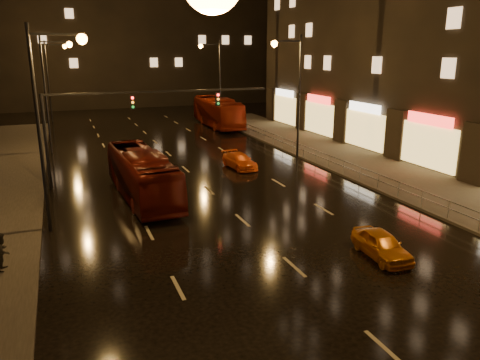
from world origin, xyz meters
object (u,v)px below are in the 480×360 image
object	(u,v)px
taxi_near	(381,245)
bus_red	(142,175)
taxi_far	(239,161)
bus_curb	(218,112)
pedestrian_b	(2,251)

from	to	relation	value
taxi_near	bus_red	bearing A→B (deg)	128.95
taxi_near	taxi_far	xyz separation A→B (m)	(0.00, 17.39, -0.02)
taxi_near	taxi_far	bearing A→B (deg)	95.33
taxi_far	bus_curb	bearing A→B (deg)	70.87
bus_red	taxi_far	distance (m)	9.68
bus_red	taxi_near	world-z (taller)	bus_red
bus_red	pedestrian_b	bearing A→B (deg)	-133.65
taxi_near	pedestrian_b	distance (m)	15.89
taxi_far	pedestrian_b	xyz separation A→B (m)	(-15.30, -13.11, 0.37)
bus_curb	taxi_far	distance (m)	20.97
bus_red	taxi_near	xyz separation A→B (m)	(8.27, -12.45, -0.88)
taxi_far	pedestrian_b	bearing A→B (deg)	-144.72
taxi_near	pedestrian_b	world-z (taller)	pedestrian_b
bus_red	taxi_near	bearing A→B (deg)	-59.37
bus_curb	taxi_far	world-z (taller)	bus_curb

